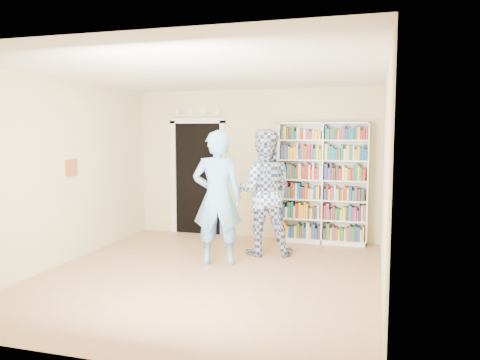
% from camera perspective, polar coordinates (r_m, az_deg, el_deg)
% --- Properties ---
extents(floor, '(5.00, 5.00, 0.00)m').
position_cam_1_polar(floor, '(6.46, -3.94, -11.53)').
color(floor, '#AA7752').
rests_on(floor, ground).
extents(ceiling, '(5.00, 5.00, 0.00)m').
position_cam_1_polar(ceiling, '(6.22, -4.11, 12.96)').
color(ceiling, white).
rests_on(ceiling, wall_back).
extents(wall_back, '(4.50, 0.00, 4.50)m').
position_cam_1_polar(wall_back, '(8.58, 1.76, 1.94)').
color(wall_back, beige).
rests_on(wall_back, floor).
extents(wall_left, '(0.00, 5.00, 5.00)m').
position_cam_1_polar(wall_left, '(7.29, -20.87, 0.90)').
color(wall_left, beige).
rests_on(wall_left, floor).
extents(wall_right, '(0.00, 5.00, 5.00)m').
position_cam_1_polar(wall_right, '(5.82, 17.25, -0.11)').
color(wall_right, beige).
rests_on(wall_right, floor).
extents(bookshelf, '(1.53, 0.29, 2.10)m').
position_cam_1_polar(bookshelf, '(8.22, 10.07, -0.32)').
color(bookshelf, white).
rests_on(bookshelf, floor).
extents(doorway, '(1.10, 0.08, 2.43)m').
position_cam_1_polar(doorway, '(8.91, -5.14, 0.96)').
color(doorway, black).
rests_on(doorway, floor).
extents(wall_art, '(0.03, 0.25, 0.25)m').
position_cam_1_polar(wall_art, '(7.43, -19.83, 1.41)').
color(wall_art, brown).
rests_on(wall_art, wall_left).
extents(man_blue, '(0.80, 0.62, 1.96)m').
position_cam_1_polar(man_blue, '(6.78, -2.77, -2.21)').
color(man_blue, '#64A8DE').
rests_on(man_blue, floor).
extents(man_plaid, '(1.12, 0.97, 1.98)m').
position_cam_1_polar(man_plaid, '(7.36, 2.84, -1.51)').
color(man_plaid, navy).
rests_on(man_plaid, floor).
extents(paper_sheet, '(0.18, 0.08, 0.27)m').
position_cam_1_polar(paper_sheet, '(7.16, 3.20, -2.21)').
color(paper_sheet, white).
rests_on(paper_sheet, man_plaid).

